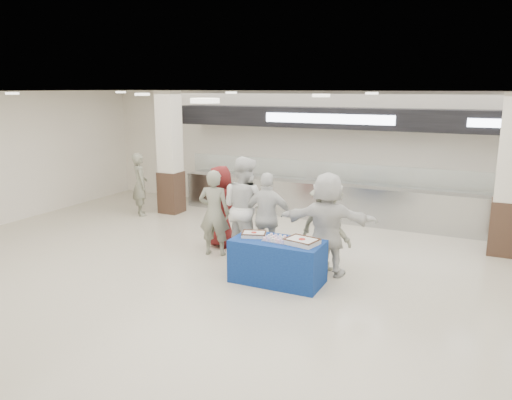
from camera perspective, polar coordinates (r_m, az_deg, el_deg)
The scene contains 15 objects.
ground at distance 8.21m, azimuth -3.36°, elevation -10.81°, with size 14.00×14.00×0.00m, color beige.
serving_line at distance 12.69m, azimuth 8.46°, elevation 2.98°, with size 8.70×0.85×2.80m.
column_left at distance 13.34m, azimuth -9.80°, elevation 5.02°, with size 0.55×0.55×3.20m.
column_right at distance 10.91m, azimuth 26.99°, elevation 2.12°, with size 0.55×0.55×3.20m.
display_table at distance 8.59m, azimuth 2.48°, elevation -7.01°, with size 1.55×0.78×0.75m, color navy.
sheet_cake_left at distance 8.68m, azimuth -0.24°, elevation -3.89°, with size 0.49×0.43×0.09m.
sheet_cake_right at distance 8.29m, azimuth 5.26°, elevation -4.69°, with size 0.58×0.49×0.10m.
cupcake_tray at distance 8.45m, azimuth 2.41°, elevation -4.44°, with size 0.44×0.35×0.07m.
civilian_maroon at distance 10.43m, azimuth -4.06°, elevation -0.74°, with size 0.83×0.54×1.71m, color maroon.
soldier_a at distance 9.88m, azimuth -4.80°, elevation -1.47°, with size 0.63×0.41×1.72m, color slate.
chef_tall at distance 9.74m, azimuth -1.35°, elevation -0.82°, with size 0.97×0.75×1.99m, color white.
chef_short at distance 9.48m, azimuth 1.33°, elevation -2.02°, with size 1.01×0.42×1.73m, color white.
soldier_b at distance 9.15m, azimuth 7.96°, elevation -2.99°, with size 1.06×0.61×1.63m, color slate.
civilian_white at distance 8.86m, azimuth 8.12°, elevation -2.72°, with size 1.73×0.55×1.87m, color white.
soldier_bg at distance 13.34m, azimuth -13.11°, elevation 1.77°, with size 0.60×0.39×1.63m, color slate.
Camera 1 is at (3.68, -6.57, 3.27)m, focal length 35.00 mm.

